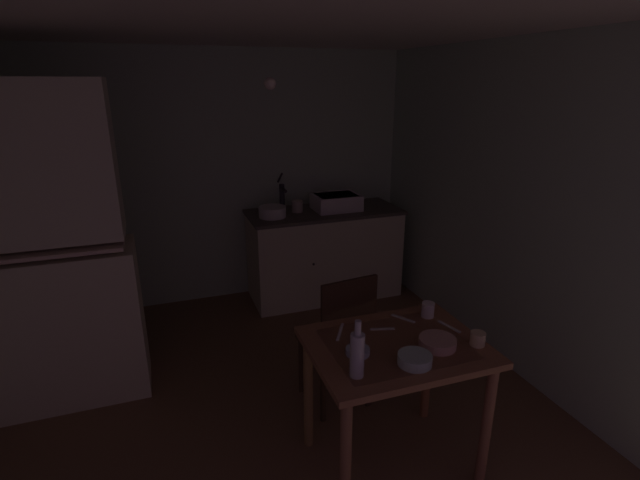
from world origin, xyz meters
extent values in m
plane|color=brown|center=(0.00, 0.00, 0.00)|extent=(4.58, 4.58, 0.00)
cube|color=#B6D2B2|center=(0.00, 1.77, 1.19)|extent=(3.68, 0.10, 2.38)
cube|color=#B4D1B6|center=(1.84, 0.00, 1.19)|extent=(0.10, 3.55, 2.38)
cube|color=silver|center=(0.00, 0.00, 2.43)|extent=(3.68, 3.55, 0.10)
cube|color=beige|center=(-1.29, 0.46, 0.53)|extent=(0.96, 0.47, 1.06)
cube|color=beige|center=(-1.29, 0.46, 1.63)|extent=(0.88, 0.40, 0.97)
cube|color=beige|center=(-1.29, 0.44, 1.10)|extent=(0.86, 0.42, 0.02)
cube|color=beige|center=(0.90, 1.40, 0.43)|extent=(1.46, 0.60, 0.86)
cube|color=#4D4A3E|center=(0.90, 1.40, 0.88)|extent=(1.49, 0.63, 0.03)
sphere|color=#2D2823|center=(0.69, 1.09, 0.47)|extent=(0.02, 0.02, 0.02)
cube|color=white|center=(1.03, 1.40, 0.97)|extent=(0.44, 0.34, 0.15)
cube|color=black|center=(1.03, 1.40, 1.04)|extent=(0.38, 0.28, 0.01)
cylinder|color=#232328|center=(0.49, 1.45, 1.03)|extent=(0.05, 0.05, 0.28)
cylinder|color=#232328|center=(0.49, 1.38, 1.13)|extent=(0.03, 0.12, 0.03)
cylinder|color=#272323|center=(0.49, 1.51, 1.22)|extent=(0.02, 0.16, 0.12)
cylinder|color=white|center=(0.37, 1.35, 0.94)|extent=(0.25, 0.25, 0.10)
cylinder|color=beige|center=(0.64, 1.45, 0.95)|extent=(0.11, 0.11, 0.11)
cube|color=brown|center=(0.48, -0.86, 0.76)|extent=(0.93, 0.71, 0.04)
cube|color=silver|center=(0.48, -0.86, 0.78)|extent=(0.72, 0.55, 0.00)
cylinder|color=brown|center=(0.07, -1.14, 0.37)|extent=(0.06, 0.06, 0.74)
cylinder|color=brown|center=(0.87, -1.15, 0.37)|extent=(0.06, 0.06, 0.74)
cylinder|color=brown|center=(0.08, -0.56, 0.37)|extent=(0.06, 0.06, 0.74)
cylinder|color=brown|center=(0.88, -0.57, 0.37)|extent=(0.06, 0.06, 0.74)
cube|color=#352515|center=(0.38, -0.21, 0.44)|extent=(0.44, 0.44, 0.03)
cube|color=#342416|center=(0.41, -0.39, 0.71)|extent=(0.38, 0.07, 0.51)
cylinder|color=#352515|center=(0.53, -0.02, 0.21)|extent=(0.04, 0.04, 0.42)
cylinder|color=#352515|center=(0.20, -0.06, 0.21)|extent=(0.04, 0.04, 0.42)
cylinder|color=#352515|center=(0.57, -0.36, 0.21)|extent=(0.04, 0.04, 0.42)
cylinder|color=#352515|center=(0.24, -0.40, 0.21)|extent=(0.04, 0.04, 0.42)
cylinder|color=#9EB2C6|center=(0.24, -0.88, 0.80)|extent=(0.12, 0.12, 0.03)
cylinder|color=tan|center=(0.66, -0.95, 0.80)|extent=(0.19, 0.19, 0.05)
cylinder|color=#ADD1C1|center=(0.47, -1.05, 0.80)|extent=(0.17, 0.17, 0.05)
cylinder|color=beige|center=(0.87, -1.01, 0.82)|extent=(0.08, 0.08, 0.07)
cylinder|color=white|center=(0.79, -0.65, 0.82)|extent=(0.07, 0.07, 0.09)
cylinder|color=#B7BCC1|center=(0.16, -1.04, 0.89)|extent=(0.07, 0.07, 0.22)
cylinder|color=#B7BCC1|center=(0.16, -1.04, 1.03)|extent=(0.03, 0.03, 0.07)
cube|color=silver|center=(0.24, -0.65, 0.78)|extent=(0.11, 0.17, 0.00)
cube|color=beige|center=(0.47, -0.70, 0.78)|extent=(0.14, 0.06, 0.00)
cube|color=beige|center=(0.84, -0.80, 0.78)|extent=(0.06, 0.16, 0.00)
cube|color=beige|center=(0.64, -0.63, 0.78)|extent=(0.10, 0.14, 0.00)
sphere|color=#F9EFCC|center=(0.15, 0.39, 2.07)|extent=(0.08, 0.08, 0.08)
camera|label=1|loc=(-0.63, -2.76, 2.09)|focal=26.42mm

